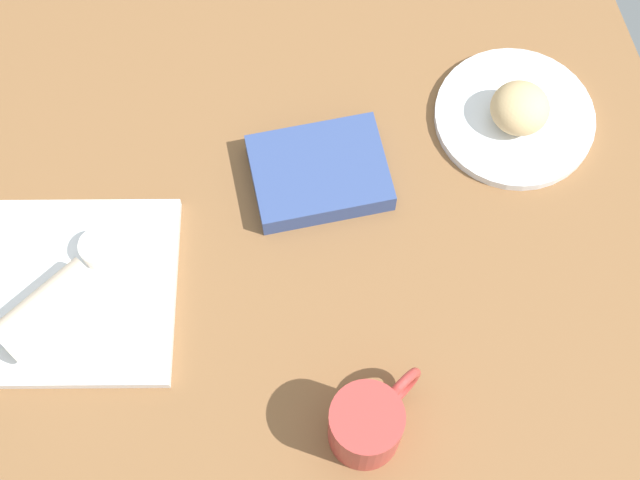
# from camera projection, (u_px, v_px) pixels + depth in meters

# --- Properties ---
(dining_table) EXTENTS (1.10, 0.90, 0.04)m
(dining_table) POSITION_uv_depth(u_px,v_px,m) (288.00, 224.00, 1.26)
(dining_table) COLOR brown
(dining_table) RESTS_ON ground
(round_plate) EXTENTS (0.22, 0.22, 0.01)m
(round_plate) POSITION_uv_depth(u_px,v_px,m) (514.00, 117.00, 1.30)
(round_plate) COLOR white
(round_plate) RESTS_ON dining_table
(scone_pastry) EXTENTS (0.11, 0.11, 0.06)m
(scone_pastry) POSITION_uv_depth(u_px,v_px,m) (520.00, 108.00, 1.26)
(scone_pastry) COLOR #D7B37A
(scone_pastry) RESTS_ON round_plate
(square_plate) EXTENTS (0.30, 0.30, 0.02)m
(square_plate) POSITION_uv_depth(u_px,v_px,m) (77.00, 291.00, 1.19)
(square_plate) COLOR white
(square_plate) RESTS_ON dining_table
(sauce_cup) EXTENTS (0.05, 0.05, 0.03)m
(sauce_cup) POSITION_uv_depth(u_px,v_px,m) (99.00, 249.00, 1.19)
(sauce_cup) COLOR silver
(sauce_cup) RESTS_ON square_plate
(breakfast_wrap) EXTENTS (0.14, 0.12, 0.06)m
(breakfast_wrap) POSITION_uv_depth(u_px,v_px,m) (48.00, 310.00, 1.14)
(breakfast_wrap) COLOR beige
(breakfast_wrap) RESTS_ON square_plate
(book_stack) EXTENTS (0.18, 0.14, 0.03)m
(book_stack) POSITION_uv_depth(u_px,v_px,m) (319.00, 173.00, 1.25)
(book_stack) COLOR #33477F
(book_stack) RESTS_ON dining_table
(coffee_mug) EXTENTS (0.12, 0.10, 0.09)m
(coffee_mug) POSITION_uv_depth(u_px,v_px,m) (368.00, 423.00, 1.08)
(coffee_mug) COLOR #B23833
(coffee_mug) RESTS_ON dining_table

